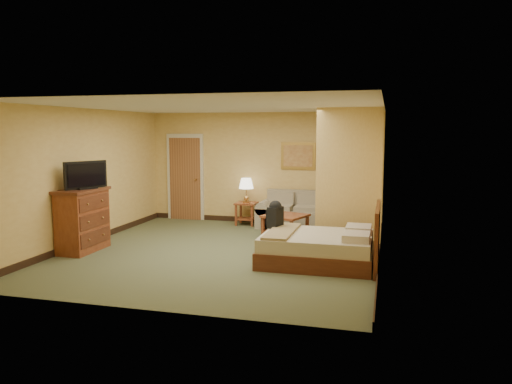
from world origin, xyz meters
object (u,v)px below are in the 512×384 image
(loveseat, at_px, (294,216))
(bed, at_px, (322,247))
(coffee_table, at_px, (285,221))
(dresser, at_px, (83,220))

(loveseat, relative_size, bed, 0.87)
(coffee_table, relative_size, dresser, 0.85)
(dresser, relative_size, bed, 0.60)
(coffee_table, distance_m, dresser, 3.89)
(dresser, bearing_deg, coffee_table, 30.48)
(dresser, bearing_deg, loveseat, 43.33)
(bed, bearing_deg, coffee_table, 119.01)
(loveseat, height_order, dresser, dresser)
(loveseat, xyz_separation_m, coffee_table, (0.03, -1.16, 0.08))
(loveseat, distance_m, dresser, 4.57)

